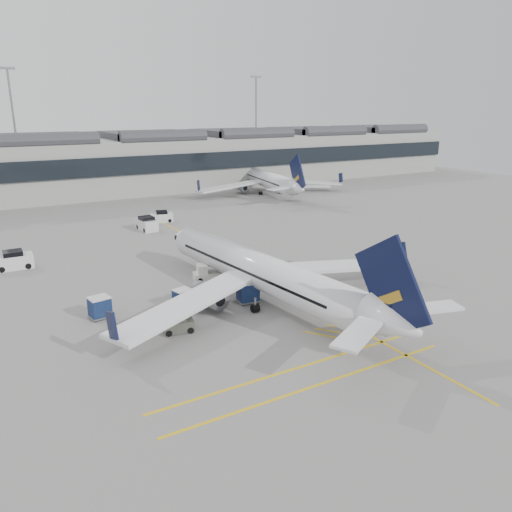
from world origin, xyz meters
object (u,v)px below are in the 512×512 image
ramp_agent_b (240,281)px  airliner_main (264,273)px  baggage_cart_a (183,298)px  pushback_tug (178,325)px  ramp_agent_a (220,288)px  belt_loader (213,273)px

ramp_agent_b → airliner_main: bearing=74.3°
baggage_cart_a → pushback_tug: baggage_cart_a is taller
airliner_main → ramp_agent_a: airliner_main is taller
ramp_agent_b → pushback_tug: 10.96m
airliner_main → ramp_agent_a: size_ratio=18.83×
belt_loader → ramp_agent_b: bearing=-60.0°
ramp_agent_a → belt_loader: bearing=35.5°
ramp_agent_a → ramp_agent_b: 3.02m
airliner_main → baggage_cart_a: (-7.11, 2.52, -1.85)m
airliner_main → baggage_cart_a: 7.77m
pushback_tug → belt_loader: bearing=63.7°
baggage_cart_a → ramp_agent_a: bearing=-8.6°
airliner_main → ramp_agent_b: 4.44m
ramp_agent_a → ramp_agent_b: ramp_agent_a is taller
baggage_cart_a → pushback_tug: (-2.31, -4.68, -0.30)m
belt_loader → pushback_tug: belt_loader is taller
ramp_agent_b → pushback_tug: (-9.07, -6.14, -0.20)m
ramp_agent_a → pushback_tug: (-6.24, -5.09, -0.34)m
baggage_cart_a → ramp_agent_a: 3.95m
belt_loader → ramp_agent_a: (-1.74, -5.15, 0.32)m
belt_loader → baggage_cart_a: 7.95m
belt_loader → baggage_cart_a: (-5.67, -5.56, 0.29)m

